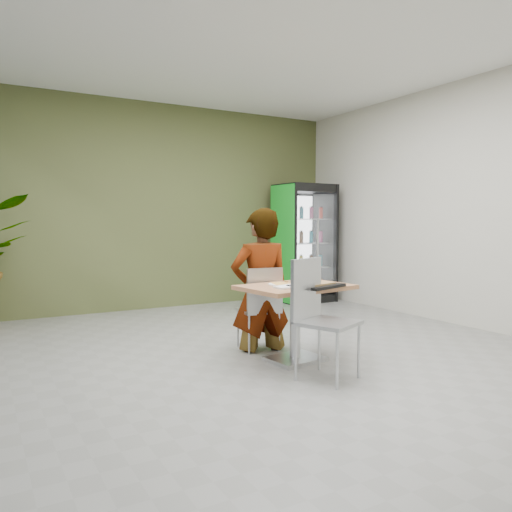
{
  "coord_description": "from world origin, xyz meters",
  "views": [
    {
      "loc": [
        -2.55,
        -4.06,
        1.37
      ],
      "look_at": [
        0.05,
        0.53,
        1.0
      ],
      "focal_mm": 35.0,
      "sensor_mm": 36.0,
      "label": 1
    }
  ],
  "objects_px": {
    "chair_near": "(317,308)",
    "cafeteria_tray": "(317,286)",
    "dining_table": "(295,307)",
    "soda_cup": "(310,274)",
    "beverage_fridge": "(304,243)",
    "chair_far": "(261,302)",
    "seated_woman": "(260,294)"
  },
  "relations": [
    {
      "from": "chair_far",
      "to": "soda_cup",
      "type": "xyz_separation_m",
      "value": [
        0.29,
        -0.45,
        0.32
      ]
    },
    {
      "from": "soda_cup",
      "to": "cafeteria_tray",
      "type": "relative_size",
      "value": 0.39
    },
    {
      "from": "dining_table",
      "to": "chair_far",
      "type": "distance_m",
      "value": 0.5
    },
    {
      "from": "seated_woman",
      "to": "cafeteria_tray",
      "type": "relative_size",
      "value": 3.78
    },
    {
      "from": "chair_near",
      "to": "soda_cup",
      "type": "height_order",
      "value": "chair_near"
    },
    {
      "from": "seated_woman",
      "to": "beverage_fridge",
      "type": "relative_size",
      "value": 0.91
    },
    {
      "from": "dining_table",
      "to": "beverage_fridge",
      "type": "bearing_deg",
      "value": 53.66
    },
    {
      "from": "seated_woman",
      "to": "soda_cup",
      "type": "relative_size",
      "value": 9.75
    },
    {
      "from": "dining_table",
      "to": "chair_near",
      "type": "relative_size",
      "value": 1.06
    },
    {
      "from": "chair_far",
      "to": "seated_woman",
      "type": "height_order",
      "value": "seated_woman"
    },
    {
      "from": "chair_near",
      "to": "cafeteria_tray",
      "type": "xyz_separation_m",
      "value": [
        0.2,
        0.28,
        0.15
      ]
    },
    {
      "from": "chair_near",
      "to": "soda_cup",
      "type": "distance_m",
      "value": 0.67
    },
    {
      "from": "chair_near",
      "to": "soda_cup",
      "type": "bearing_deg",
      "value": 36.8
    },
    {
      "from": "cafeteria_tray",
      "to": "beverage_fridge",
      "type": "bearing_deg",
      "value": 56.69
    },
    {
      "from": "chair_far",
      "to": "beverage_fridge",
      "type": "height_order",
      "value": "beverage_fridge"
    },
    {
      "from": "chair_far",
      "to": "cafeteria_tray",
      "type": "height_order",
      "value": "chair_far"
    },
    {
      "from": "dining_table",
      "to": "chair_near",
      "type": "bearing_deg",
      "value": -102.56
    },
    {
      "from": "dining_table",
      "to": "beverage_fridge",
      "type": "distance_m",
      "value": 3.74
    },
    {
      "from": "soda_cup",
      "to": "cafeteria_tray",
      "type": "bearing_deg",
      "value": -113.16
    },
    {
      "from": "beverage_fridge",
      "to": "dining_table",
      "type": "bearing_deg",
      "value": -128.22
    },
    {
      "from": "dining_table",
      "to": "seated_woman",
      "type": "relative_size",
      "value": 0.61
    },
    {
      "from": "dining_table",
      "to": "chair_far",
      "type": "height_order",
      "value": "chair_far"
    },
    {
      "from": "beverage_fridge",
      "to": "chair_far",
      "type": "bearing_deg",
      "value": -134.45
    },
    {
      "from": "soda_cup",
      "to": "cafeteria_tray",
      "type": "xyz_separation_m",
      "value": [
        -0.11,
        -0.26,
        -0.08
      ]
    },
    {
      "from": "dining_table",
      "to": "soda_cup",
      "type": "distance_m",
      "value": 0.36
    },
    {
      "from": "dining_table",
      "to": "soda_cup",
      "type": "height_order",
      "value": "soda_cup"
    },
    {
      "from": "chair_near",
      "to": "cafeteria_tray",
      "type": "relative_size",
      "value": 2.19
    },
    {
      "from": "chair_far",
      "to": "seated_woman",
      "type": "xyz_separation_m",
      "value": [
        0.01,
        0.04,
        0.08
      ]
    },
    {
      "from": "soda_cup",
      "to": "seated_woman",
      "type": "bearing_deg",
      "value": 119.63
    },
    {
      "from": "dining_table",
      "to": "chair_far",
      "type": "relative_size",
      "value": 1.24
    },
    {
      "from": "chair_far",
      "to": "cafeteria_tray",
      "type": "distance_m",
      "value": 0.78
    },
    {
      "from": "seated_woman",
      "to": "cafeteria_tray",
      "type": "distance_m",
      "value": 0.79
    }
  ]
}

